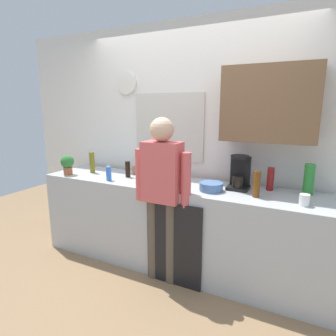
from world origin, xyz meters
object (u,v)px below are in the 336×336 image
bottle_dark_sauce (128,169)px  bottle_clear_soda (309,179)px  bottle_amber_beer (257,184)px  bottle_green_wine (143,167)px  mixing_bowl (211,187)px  cup_terracotta_mug (136,170)px  potted_plant (67,164)px  cup_white_mug (304,200)px  person_at_sink (162,188)px  bottle_red_vinegar (270,179)px  cup_blue_mug (151,179)px  dish_soap (109,173)px  coffee_maker (240,174)px  bottle_olive_oil (92,162)px

bottle_dark_sauce → bottle_clear_soda: bottle_clear_soda is taller
bottle_amber_beer → bottle_green_wine: size_ratio=0.77×
bottle_dark_sauce → mixing_bowl: bearing=-5.3°
cup_terracotta_mug → mixing_bowl: size_ratio=0.42×
bottle_amber_beer → potted_plant: size_ratio=1.00×
cup_white_mug → potted_plant: 2.49m
mixing_bowl → person_at_sink: size_ratio=0.14×
bottle_red_vinegar → cup_blue_mug: size_ratio=2.20×
bottle_green_wine → bottle_clear_soda: 1.61m
cup_white_mug → potted_plant: potted_plant is taller
cup_terracotta_mug → dish_soap: dish_soap is taller
cup_white_mug → mixing_bowl: cup_white_mug is taller
bottle_green_wine → cup_terracotta_mug: bearing=137.7°
coffee_maker → bottle_dark_sauce: 1.23m
bottle_green_wine → bottle_clear_soda: bearing=8.3°
cup_terracotta_mug → dish_soap: size_ratio=0.51×
cup_white_mug → cup_terracotta_mug: cup_white_mug is taller
dish_soap → cup_white_mug: bearing=1.8°
mixing_bowl → dish_soap: bearing=-173.6°
potted_plant → person_at_sink: (1.29, -0.10, -0.10)m
bottle_clear_soda → bottle_olive_oil: bearing=-175.2°
coffee_maker → bottle_olive_oil: coffee_maker is taller
cup_blue_mug → dish_soap: dish_soap is taller
dish_soap → bottle_amber_beer: bearing=4.5°
bottle_green_wine → cup_blue_mug: bearing=-31.2°
bottle_olive_oil → cup_blue_mug: 0.88m
cup_white_mug → dish_soap: bearing=-178.2°
bottle_amber_beer → bottle_red_vinegar: bearing=73.2°
bottle_amber_beer → mixing_bowl: (-0.41, 0.01, -0.08)m
bottle_dark_sauce → mixing_bowl: bottle_dark_sauce is taller
bottle_green_wine → potted_plant: bearing=-169.1°
bottle_olive_oil → person_at_sink: person_at_sink is taller
bottle_amber_beer → bottle_clear_soda: 0.50m
bottle_red_vinegar → cup_blue_mug: (-1.13, -0.30, -0.06)m
bottle_olive_oil → bottle_clear_soda: (2.33, 0.20, 0.02)m
mixing_bowl → dish_soap: dish_soap is taller
bottle_dark_sauce → bottle_clear_soda: bearing=5.9°
coffee_maker → bottle_red_vinegar: (0.28, 0.07, -0.04)m
bottle_olive_oil → bottle_clear_soda: bearing=4.8°
bottle_red_vinegar → bottle_green_wine: bearing=-170.2°
mixing_bowl → bottle_red_vinegar: bearing=28.4°
coffee_maker → cup_terracotta_mug: size_ratio=3.59×
coffee_maker → bottle_clear_soda: bearing=8.4°
bottle_red_vinegar → mixing_bowl: size_ratio=1.00×
potted_plant → dish_soap: 0.59m
bottle_olive_oil → person_at_sink: (1.11, -0.31, -0.09)m
cup_blue_mug → potted_plant: potted_plant is taller
coffee_maker → bottle_green_wine: (-0.99, -0.14, 0.00)m
bottle_olive_oil → potted_plant: bearing=-130.4°
cup_terracotta_mug → cup_blue_mug: bearing=-38.6°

